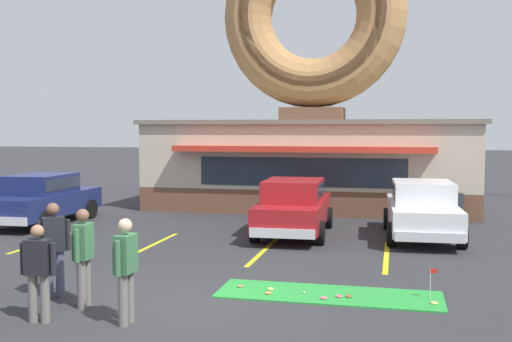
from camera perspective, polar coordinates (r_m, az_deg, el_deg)
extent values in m
plane|color=#2D2D30|center=(10.52, -7.46, -12.85)|extent=(160.00, 160.00, 0.00)
cube|color=brown|center=(23.77, 5.38, -2.23)|extent=(12.00, 6.00, 0.90)
cube|color=beige|center=(23.65, 5.41, 1.63)|extent=(12.00, 6.00, 2.30)
cube|color=slate|center=(23.63, 5.43, 4.61)|extent=(12.30, 6.30, 0.16)
cube|color=red|center=(20.37, 4.16, 2.08)|extent=(9.00, 0.60, 0.20)
cube|color=#232D3D|center=(20.70, 4.27, -0.10)|extent=(7.20, 0.03, 1.00)
cube|color=brown|center=(23.63, 5.43, 5.41)|extent=(2.40, 1.80, 0.50)
torus|color=#B27F4C|center=(24.02, 5.49, 14.50)|extent=(7.10, 1.90, 7.10)
torus|color=#9E6B42|center=(23.61, 5.35, 14.69)|extent=(6.25, 1.05, 6.24)
cube|color=green|center=(11.27, 6.93, -11.61)|extent=(4.09, 1.30, 0.03)
torus|color=#D8667F|center=(11.07, 7.92, -11.72)|extent=(0.13, 0.13, 0.04)
torus|color=#E5C666|center=(11.44, 1.38, -11.17)|extent=(0.13, 0.13, 0.04)
torus|color=brown|center=(11.09, 8.84, -11.71)|extent=(0.13, 0.13, 0.04)
torus|color=#E5C666|center=(11.00, 16.61, -11.96)|extent=(0.13, 0.13, 0.04)
torus|color=#D17F47|center=(11.16, 1.19, -11.55)|extent=(0.13, 0.13, 0.04)
torus|color=#A5724C|center=(11.62, -1.49, -10.92)|extent=(0.13, 0.13, 0.04)
torus|color=#D8667F|center=(10.93, 6.47, -11.92)|extent=(0.13, 0.13, 0.04)
sphere|color=white|center=(11.24, 4.60, -11.44)|extent=(0.04, 0.04, 0.04)
cylinder|color=silver|center=(11.26, 16.26, -10.23)|extent=(0.01, 0.01, 0.55)
cube|color=red|center=(11.21, 16.60, -9.12)|extent=(0.12, 0.01, 0.08)
cube|color=navy|center=(20.40, -19.51, -2.90)|extent=(1.80, 4.42, 0.68)
cube|color=navy|center=(20.20, -19.78, -1.15)|extent=(1.58, 2.11, 0.60)
cube|color=#232D3D|center=(20.20, -19.78, -1.09)|extent=(1.60, 2.03, 0.36)
cube|color=silver|center=(22.33, -16.45, -2.87)|extent=(1.67, 0.12, 0.24)
cube|color=silver|center=(18.59, -23.15, -4.40)|extent=(1.67, 0.12, 0.24)
cylinder|color=black|center=(22.05, -19.55, -3.28)|extent=(0.23, 0.64, 0.64)
cylinder|color=black|center=(21.17, -15.50, -3.49)|extent=(0.23, 0.64, 0.64)
cylinder|color=black|center=(18.83, -19.42, -4.51)|extent=(0.23, 0.64, 0.64)
cube|color=silver|center=(17.33, 15.50, -4.02)|extent=(1.97, 4.48, 0.68)
cube|color=silver|center=(17.10, 15.59, -1.96)|extent=(1.66, 2.17, 0.60)
cube|color=#232D3D|center=(17.10, 15.59, -1.90)|extent=(1.68, 2.09, 0.36)
cube|color=silver|center=(19.56, 14.91, -3.80)|extent=(1.67, 0.18, 0.24)
cube|color=silver|center=(15.17, 16.24, -6.09)|extent=(1.67, 0.18, 0.24)
cylinder|color=black|center=(18.67, 12.41, -4.44)|extent=(0.25, 0.65, 0.64)
cylinder|color=black|center=(18.81, 17.79, -4.48)|extent=(0.25, 0.65, 0.64)
cylinder|color=black|center=(15.98, 12.75, -5.88)|extent=(0.25, 0.65, 0.64)
cylinder|color=black|center=(16.15, 19.04, -5.90)|extent=(0.25, 0.65, 0.64)
cube|color=maroon|center=(17.26, 3.64, -3.91)|extent=(1.90, 4.45, 0.68)
cube|color=maroon|center=(17.04, 3.59, -1.84)|extent=(1.63, 2.15, 0.60)
cube|color=#232D3D|center=(17.04, 3.59, -1.78)|extent=(1.65, 2.06, 0.36)
cube|color=silver|center=(19.49, 4.52, -3.71)|extent=(1.67, 0.15, 0.24)
cube|color=silver|center=(15.12, 2.50, -5.96)|extent=(1.67, 0.15, 0.24)
cylinder|color=black|center=(18.78, 1.53, -4.30)|extent=(0.24, 0.65, 0.64)
cylinder|color=black|center=(18.56, 6.91, -4.42)|extent=(0.24, 0.65, 0.64)
cylinder|color=black|center=(16.13, -0.13, -5.68)|extent=(0.24, 0.65, 0.64)
cylinder|color=black|center=(15.88, 6.14, -5.86)|extent=(0.24, 0.65, 0.64)
cylinder|color=slate|center=(9.84, -11.97, -11.62)|extent=(0.15, 0.15, 0.82)
cylinder|color=slate|center=(9.67, -12.55, -11.91)|extent=(0.15, 0.15, 0.82)
cube|color=#386B42|center=(9.58, -12.32, -7.69)|extent=(0.26, 0.39, 0.60)
cylinder|color=#386B42|center=(9.81, -11.61, -7.59)|extent=(0.10, 0.10, 0.55)
cylinder|color=#386B42|center=(9.38, -13.06, -8.15)|extent=(0.10, 0.10, 0.55)
sphere|color=beige|center=(9.51, -12.36, -5.10)|extent=(0.22, 0.22, 0.22)
cylinder|color=#474C66|center=(11.55, -19.15, -9.32)|extent=(0.15, 0.15, 0.85)
cylinder|color=#474C66|center=(11.57, -18.16, -9.27)|extent=(0.15, 0.15, 0.85)
cube|color=black|center=(11.41, -18.74, -5.71)|extent=(0.45, 0.43, 0.62)
cylinder|color=black|center=(11.39, -19.99, -5.92)|extent=(0.10, 0.10, 0.57)
cylinder|color=black|center=(11.45, -17.49, -5.81)|extent=(0.10, 0.10, 0.57)
sphere|color=brown|center=(11.35, -18.79, -3.46)|extent=(0.23, 0.23, 0.23)
cylinder|color=slate|center=(10.74, -16.30, -10.32)|extent=(0.15, 0.15, 0.83)
cylinder|color=slate|center=(10.92, -15.85, -10.07)|extent=(0.15, 0.15, 0.83)
cube|color=#386B42|center=(10.68, -16.15, -6.45)|extent=(0.27, 0.40, 0.61)
cylinder|color=#386B42|center=(10.46, -16.72, -6.85)|extent=(0.10, 0.10, 0.56)
cylinder|color=#386B42|center=(10.91, -15.59, -6.38)|extent=(0.10, 0.10, 0.56)
sphere|color=brown|center=(10.61, -16.19, -4.08)|extent=(0.22, 0.22, 0.22)
cylinder|color=slate|center=(10.17, -19.46, -11.40)|extent=(0.15, 0.15, 0.76)
cylinder|color=slate|center=(10.27, -20.46, -11.28)|extent=(0.15, 0.15, 0.76)
cube|color=black|center=(10.07, -20.05, -7.71)|extent=(0.40, 0.27, 0.56)
cylinder|color=black|center=(9.96, -18.77, -7.97)|extent=(0.10, 0.10, 0.51)
cylinder|color=black|center=(10.19, -21.29, -7.76)|extent=(0.10, 0.10, 0.51)
sphere|color=#9E7051|center=(9.99, -20.11, -5.40)|extent=(0.20, 0.20, 0.20)
cylinder|color=#232833|center=(20.22, 18.39, -3.46)|extent=(0.56, 0.56, 0.95)
torus|color=black|center=(20.16, 18.42, -2.12)|extent=(0.57, 0.57, 0.05)
cube|color=yellow|center=(17.35, -19.13, -6.28)|extent=(0.12, 3.60, 0.01)
cube|color=yellow|center=(15.97, -9.92, -7.00)|extent=(0.12, 3.60, 0.01)
cube|color=yellow|center=(15.07, 0.73, -7.61)|extent=(0.12, 3.60, 0.01)
cube|color=yellow|center=(14.73, 12.31, -7.97)|extent=(0.12, 3.60, 0.01)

